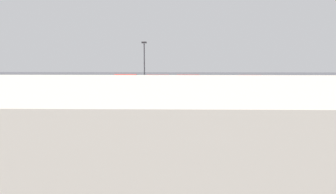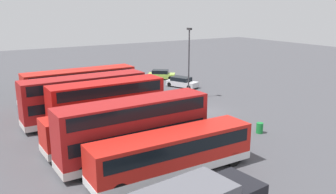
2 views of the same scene
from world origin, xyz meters
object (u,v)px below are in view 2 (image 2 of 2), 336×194
(waste_bin_yellow, at_px, (260,128))
(bus_double_decker_fifth, at_px, (85,98))
(bus_double_decker_second, at_px, (134,128))
(bus_single_deck_third, at_px, (116,126))
(bus_double_decker_fourth, at_px, (107,105))
(bus_single_deck_seventh, at_px, (72,90))
(bus_single_deck_near_end, at_px, (173,152))
(car_small_green, at_px, (182,82))
(car_hatchback_silver, at_px, (161,75))
(bus_double_decker_sixth, at_px, (81,89))
(lamp_post_tall, at_px, (189,58))

(waste_bin_yellow, bearing_deg, bus_double_decker_fifth, 46.78)
(bus_double_decker_second, distance_m, bus_single_deck_third, 3.65)
(bus_double_decker_fourth, bearing_deg, bus_double_decker_fifth, 14.29)
(bus_single_deck_third, xyz_separation_m, bus_double_decker_fifth, (7.00, 0.08, 0.83))
(bus_single_deck_third, xyz_separation_m, bus_single_deck_seventh, (14.61, -0.93, 0.00))
(bus_single_deck_near_end, xyz_separation_m, bus_double_decker_fifth, (14.04, 1.10, 0.83))
(bus_double_decker_fourth, height_order, bus_single_deck_seventh, bus_double_decker_fourth)
(bus_double_decker_fourth, relative_size, waste_bin_yellow, 10.96)
(bus_double_decker_fifth, relative_size, car_small_green, 2.49)
(bus_single_deck_seventh, xyz_separation_m, waste_bin_yellow, (-18.94, -11.05, -1.15))
(bus_double_decker_second, height_order, bus_double_decker_fourth, same)
(car_small_green, bearing_deg, bus_single_deck_near_end, 144.52)
(car_hatchback_silver, xyz_separation_m, waste_bin_yellow, (-25.69, 5.15, -0.22))
(car_small_green, bearing_deg, bus_double_decker_sixth, 104.46)
(bus_double_decker_fourth, distance_m, waste_bin_yellow, 13.82)
(bus_double_decker_second, xyz_separation_m, lamp_post_tall, (12.88, -13.90, 2.52))
(bus_double_decker_second, bearing_deg, waste_bin_yellow, -93.67)
(bus_double_decker_fifth, bearing_deg, car_small_green, -64.79)
(lamp_post_tall, bearing_deg, bus_single_deck_seventh, 67.72)
(waste_bin_yellow, bearing_deg, bus_double_decker_fourth, 54.84)
(bus_single_deck_near_end, relative_size, bus_double_decker_fifth, 0.98)
(lamp_post_tall, bearing_deg, car_small_green, -26.79)
(bus_double_decker_second, height_order, bus_double_decker_fifth, same)
(bus_single_deck_near_end, height_order, bus_double_decker_fourth, bus_double_decker_fourth)
(bus_double_decker_sixth, height_order, car_small_green, bus_double_decker_sixth)
(bus_single_deck_third, distance_m, lamp_post_tall, 17.01)
(bus_double_decker_second, distance_m, bus_double_decker_fourth, 7.16)
(bus_double_decker_sixth, relative_size, bus_single_deck_seventh, 1.00)
(bus_double_decker_fifth, relative_size, waste_bin_yellow, 12.58)
(bus_double_decker_fourth, relative_size, car_small_green, 2.17)
(lamp_post_tall, distance_m, waste_bin_yellow, 14.49)
(bus_double_decker_fifth, height_order, lamp_post_tall, lamp_post_tall)
(bus_double_decker_second, distance_m, waste_bin_yellow, 12.24)
(bus_double_decker_sixth, height_order, bus_single_deck_seventh, bus_double_decker_sixth)
(car_small_green, xyz_separation_m, waste_bin_yellow, (-19.20, 4.65, -0.23))
(bus_double_decker_second, xyz_separation_m, bus_single_deck_third, (3.56, -0.08, -0.83))
(bus_single_deck_third, height_order, bus_double_decker_sixth, bus_double_decker_sixth)
(bus_double_decker_sixth, bearing_deg, bus_single_deck_seventh, -2.32)
(bus_single_deck_seventh, relative_size, lamp_post_tall, 1.38)
(car_small_green, relative_size, waste_bin_yellow, 5.04)
(bus_single_deck_seventh, height_order, car_small_green, bus_single_deck_seventh)
(car_small_green, bearing_deg, waste_bin_yellow, 166.39)
(bus_double_decker_second, distance_m, bus_single_deck_seventh, 18.21)
(bus_double_decker_fourth, relative_size, bus_single_deck_seventh, 0.88)
(car_hatchback_silver, height_order, lamp_post_tall, lamp_post_tall)
(bus_double_decker_second, relative_size, lamp_post_tall, 1.34)
(bus_double_decker_fourth, height_order, car_small_green, bus_double_decker_fourth)
(car_small_green, relative_size, lamp_post_tall, 0.56)
(lamp_post_tall, bearing_deg, bus_double_decker_fifth, 99.47)
(bus_single_deck_near_end, xyz_separation_m, bus_single_deck_seventh, (21.64, 0.09, 0.00))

